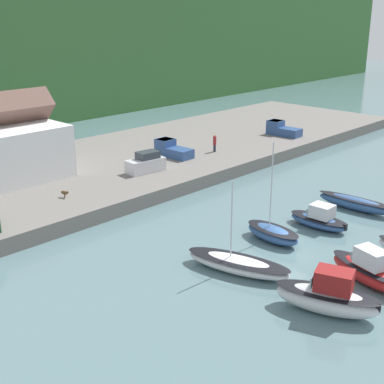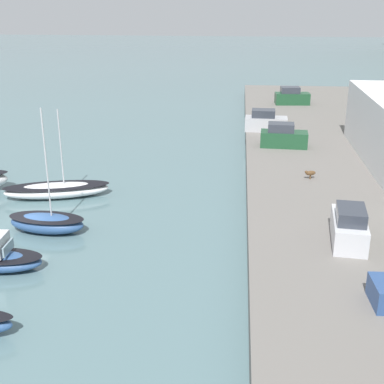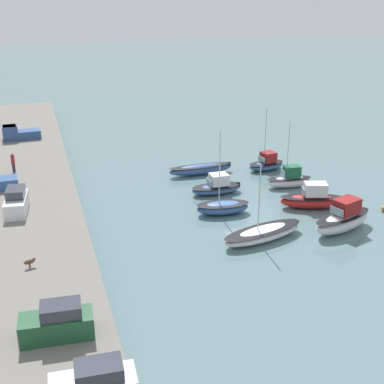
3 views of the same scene
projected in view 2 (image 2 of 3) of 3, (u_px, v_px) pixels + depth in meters
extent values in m
plane|color=slate|center=(22.00, 229.00, 35.26)|extent=(320.00, 320.00, 0.00)
ellipsoid|color=white|center=(57.00, 190.00, 40.54)|extent=(4.15, 8.12, 1.07)
ellipsoid|color=black|center=(56.00, 186.00, 40.41)|extent=(4.27, 8.29, 0.12)
cylinder|color=silver|center=(61.00, 147.00, 39.43)|extent=(0.10, 0.10, 5.68)
ellipsoid|color=#33568E|center=(47.00, 223.00, 34.66)|extent=(2.61, 5.16, 1.19)
ellipsoid|color=black|center=(46.00, 217.00, 34.51)|extent=(2.70, 5.27, 0.12)
cylinder|color=silver|center=(46.00, 164.00, 33.15)|extent=(0.10, 0.10, 6.99)
cube|color=#8CA5B2|center=(8.00, 248.00, 29.67)|extent=(1.41, 0.13, 0.57)
cube|color=silver|center=(349.00, 230.00, 30.07)|extent=(4.37, 2.23, 1.40)
cube|color=#333842|center=(351.00, 214.00, 29.40)|extent=(2.46, 1.77, 0.76)
cube|color=#B7B7BC|center=(266.00, 124.00, 53.92)|extent=(1.98, 4.28, 1.40)
cube|color=#333842|center=(263.00, 113.00, 53.58)|extent=(1.63, 2.38, 0.76)
cube|color=#1E4C2D|center=(292.00, 99.00, 66.52)|extent=(2.11, 4.32, 1.40)
cube|color=#333842|center=(290.00, 90.00, 66.14)|extent=(1.70, 2.42, 0.76)
cube|color=#1E4C2D|center=(284.00, 139.00, 48.42)|extent=(2.05, 4.30, 1.40)
cube|color=#333842|center=(281.00, 127.00, 48.08)|extent=(1.67, 2.40, 0.76)
cylinder|color=brown|center=(310.00, 177.00, 40.29)|extent=(0.12, 0.12, 0.28)
ellipsoid|color=brown|center=(311.00, 173.00, 40.17)|extent=(0.51, 0.85, 0.36)
sphere|color=brown|center=(306.00, 172.00, 40.07)|extent=(0.22, 0.22, 0.22)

